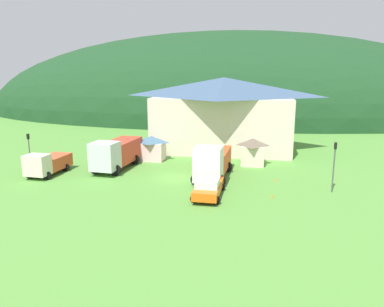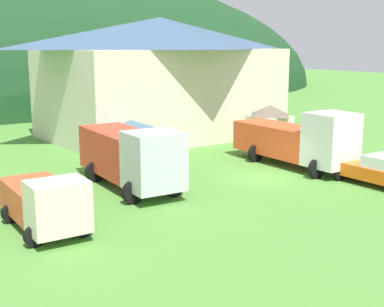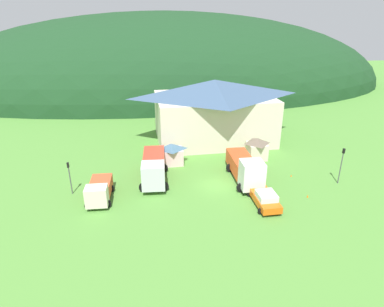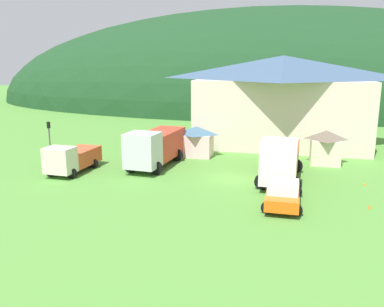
% 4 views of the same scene
% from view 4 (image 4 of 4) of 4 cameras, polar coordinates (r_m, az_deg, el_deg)
% --- Properties ---
extents(ground_plane, '(200.00, 200.00, 0.00)m').
position_cam_4_polar(ground_plane, '(31.12, 5.89, -3.61)').
color(ground_plane, '#518C38').
extents(forested_hill_backdrop, '(121.53, 60.00, 38.74)m').
position_cam_4_polar(forested_hill_backdrop, '(88.28, 11.00, 7.01)').
color(forested_hill_backdrop, '#193D1E').
rests_on(forested_hill_backdrop, ground).
extents(depot_building, '(18.62, 12.45, 9.38)m').
position_cam_4_polar(depot_building, '(44.69, 12.55, 7.53)').
color(depot_building, beige).
rests_on(depot_building, ground).
extents(play_shed_cream, '(2.66, 2.77, 2.96)m').
position_cam_4_polar(play_shed_cream, '(37.08, 18.32, 0.93)').
color(play_shed_cream, beige).
rests_on(play_shed_cream, ground).
extents(play_shed_pink, '(3.10, 2.46, 2.85)m').
position_cam_4_polar(play_shed_pink, '(38.03, 0.65, 1.79)').
color(play_shed_pink, beige).
rests_on(play_shed_pink, ground).
extents(light_truck_cream, '(2.84, 5.45, 2.38)m').
position_cam_4_polar(light_truck_cream, '(33.89, -16.67, -0.64)').
color(light_truck_cream, beige).
rests_on(light_truck_cream, ground).
extents(tow_truck_silver, '(3.69, 8.05, 3.32)m').
position_cam_4_polar(tow_truck_silver, '(34.41, -5.20, 1.07)').
color(tow_truck_silver, silver).
rests_on(tow_truck_silver, ground).
extents(heavy_rig_white, '(3.45, 8.55, 3.59)m').
position_cam_4_polar(heavy_rig_white, '(30.79, 12.41, -0.71)').
color(heavy_rig_white, white).
rests_on(heavy_rig_white, ground).
extents(service_pickup_orange, '(2.47, 5.15, 1.66)m').
position_cam_4_polar(service_pickup_orange, '(25.89, 12.71, -5.41)').
color(service_pickup_orange, orange).
rests_on(service_pickup_orange, ground).
extents(traffic_light_west, '(0.20, 0.32, 3.75)m').
position_cam_4_polar(traffic_light_west, '(36.94, -19.46, 2.06)').
color(traffic_light_west, '#4C4C51').
rests_on(traffic_light_west, ground).
extents(traffic_cone_near_pickup, '(0.36, 0.36, 0.47)m').
position_cam_4_polar(traffic_cone_near_pickup, '(31.98, 23.10, -4.16)').
color(traffic_cone_near_pickup, orange).
rests_on(traffic_cone_near_pickup, ground).
extents(traffic_cone_mid_row, '(0.36, 0.36, 0.64)m').
position_cam_4_polar(traffic_cone_mid_row, '(27.23, 23.74, -7.14)').
color(traffic_cone_mid_row, orange).
rests_on(traffic_cone_mid_row, ground).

